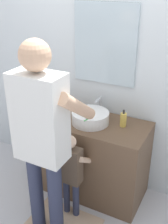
{
  "coord_description": "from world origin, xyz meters",
  "views": [
    {
      "loc": [
        1.03,
        -1.83,
        2.06
      ],
      "look_at": [
        0.0,
        0.15,
        0.98
      ],
      "focal_mm": 44.89,
      "sensor_mm": 36.0,
      "label": 1
    }
  ],
  "objects_px": {
    "toothbrush_cup": "(58,110)",
    "child_toddler": "(71,170)",
    "adult_parent": "(42,130)",
    "soap_bottle": "(123,120)"
  },
  "relations": [
    {
      "from": "toothbrush_cup",
      "to": "child_toddler",
      "type": "height_order",
      "value": "toothbrush_cup"
    },
    {
      "from": "toothbrush_cup",
      "to": "adult_parent",
      "type": "height_order",
      "value": "adult_parent"
    },
    {
      "from": "child_toddler",
      "to": "adult_parent",
      "type": "bearing_deg",
      "value": -111.16
    },
    {
      "from": "toothbrush_cup",
      "to": "soap_bottle",
      "type": "relative_size",
      "value": 1.25
    },
    {
      "from": "adult_parent",
      "to": "toothbrush_cup",
      "type": "bearing_deg",
      "value": 112.91
    },
    {
      "from": "soap_bottle",
      "to": "child_toddler",
      "type": "bearing_deg",
      "value": -123.01
    },
    {
      "from": "soap_bottle",
      "to": "adult_parent",
      "type": "bearing_deg",
      "value": -119.13
    },
    {
      "from": "toothbrush_cup",
      "to": "child_toddler",
      "type": "bearing_deg",
      "value": -46.19
    },
    {
      "from": "toothbrush_cup",
      "to": "soap_bottle",
      "type": "height_order",
      "value": "toothbrush_cup"
    },
    {
      "from": "child_toddler",
      "to": "toothbrush_cup",
      "type": "bearing_deg",
      "value": 133.81
    }
  ]
}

